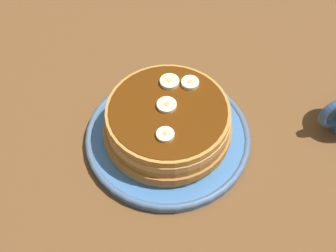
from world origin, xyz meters
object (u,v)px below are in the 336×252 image
pancake_stack (167,123)px  banana_slice_1 (190,83)px  banana_slice_2 (170,82)px  plate (168,137)px  banana_slice_0 (169,105)px  banana_slice_3 (165,135)px

pancake_stack → banana_slice_1: size_ratio=7.57×
banana_slice_2 → plate: bearing=70.2°
banana_slice_1 → banana_slice_2: 3.15cm
banana_slice_0 → plate: bearing=66.1°
banana_slice_3 → banana_slice_1: bearing=-128.4°
pancake_stack → banana_slice_0: size_ratio=6.98×
plate → banana_slice_3: size_ratio=9.97×
pancake_stack → banana_slice_0: 3.61cm
pancake_stack → banana_slice_1: (-4.87, -3.64, 3.58)cm
banana_slice_0 → banana_slice_1: 5.38cm
banana_slice_0 → pancake_stack: bearing=49.6°
banana_slice_2 → banana_slice_3: size_ratio=1.15×
plate → banana_slice_1: (-4.70, -3.77, 7.26)cm
plate → pancake_stack: size_ratio=1.26×
banana_slice_1 → banana_slice_2: (2.94, -1.15, -0.00)cm
plate → banana_slice_0: bearing=-113.9°
plate → banana_slice_1: bearing=-141.3°
banana_slice_1 → banana_slice_3: size_ratio=1.05×
pancake_stack → banana_slice_3: banana_slice_3 is taller
banana_slice_0 → banana_slice_2: 4.49cm
plate → banana_slice_2: bearing=-109.8°
banana_slice_1 → banana_slice_3: 10.42cm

